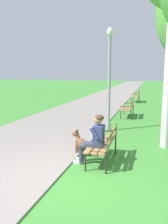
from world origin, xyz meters
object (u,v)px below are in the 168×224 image
(person_seated_on_near_bench, at_px, (94,137))
(park_bench_far, at_px, (136,95))
(dog_brown, at_px, (83,145))
(park_bench_near, at_px, (104,142))
(lamp_post_near, at_px, (109,79))
(park_bench_mid, at_px, (129,107))

(person_seated_on_near_bench, bearing_deg, park_bench_far, 89.26)
(person_seated_on_near_bench, height_order, dog_brown, person_seated_on_near_bench)
(park_bench_near, relative_size, lamp_post_near, 0.39)
(park_bench_near, bearing_deg, dog_brown, 151.65)
(park_bench_far, relative_size, lamp_post_near, 0.39)
(park_bench_near, distance_m, dog_brown, 0.81)
(park_bench_far, bearing_deg, dog_brown, -92.99)
(person_seated_on_near_bench, bearing_deg, lamp_post_near, 94.70)
(person_seated_on_near_bench, distance_m, dog_brown, 0.85)
(park_bench_mid, bearing_deg, dog_brown, -96.46)
(park_bench_near, bearing_deg, lamp_post_near, 98.71)
(park_bench_far, distance_m, person_seated_on_near_bench, 12.65)
(park_bench_mid, bearing_deg, park_bench_far, 90.27)
(park_bench_far, height_order, person_seated_on_near_bench, person_seated_on_near_bench)
(park_bench_near, distance_m, park_bench_far, 12.44)
(park_bench_mid, bearing_deg, person_seated_on_near_bench, -91.72)
(lamp_post_near, bearing_deg, dog_brown, -93.87)
(park_bench_mid, distance_m, dog_brown, 5.87)
(dog_brown, bearing_deg, park_bench_near, -28.35)
(person_seated_on_near_bench, bearing_deg, park_bench_near, 45.20)
(park_bench_near, xyz_separation_m, lamp_post_near, (-0.48, 3.17, 1.49))
(park_bench_near, distance_m, lamp_post_near, 3.53)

